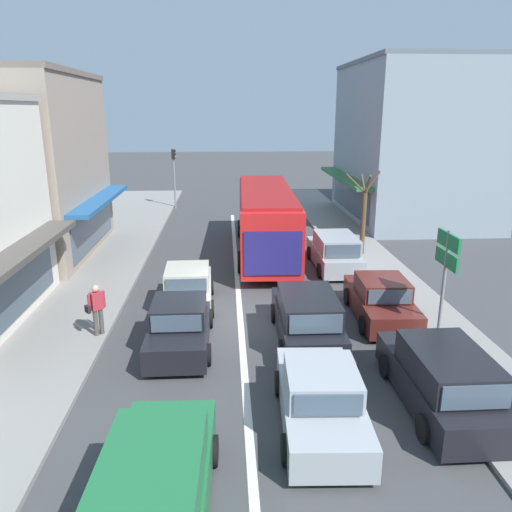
{
  "coord_description": "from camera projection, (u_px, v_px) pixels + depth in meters",
  "views": [
    {
      "loc": [
        -0.42,
        -15.17,
        6.91
      ],
      "look_at": [
        0.75,
        4.09,
        1.2
      ],
      "focal_mm": 35.0,
      "sensor_mm": 36.0,
      "label": 1
    }
  ],
  "objects": [
    {
      "name": "directional_road_sign",
      "position": [
        447.0,
        261.0,
        14.39
      ],
      "size": [
        0.1,
        1.4,
        3.6
      ],
      "color": "gray",
      "rests_on": "ground"
    },
    {
      "name": "sedan_queue_gap_filler",
      "position": [
        180.0,
        325.0,
        14.97
      ],
      "size": [
        1.91,
        4.21,
        1.47
      ],
      "color": "black",
      "rests_on": "ground"
    },
    {
      "name": "building_right_far",
      "position": [
        414.0,
        142.0,
        31.47
      ],
      "size": [
        8.82,
        11.2,
        9.76
      ],
      "color": "#84939E",
      "rests_on": "ground"
    },
    {
      "name": "city_bus",
      "position": [
        266.0,
        216.0,
        24.3
      ],
      "size": [
        2.96,
        10.92,
        3.23
      ],
      "color": "red",
      "rests_on": "ground"
    },
    {
      "name": "ground_plane",
      "position": [
        241.0,
        326.0,
        16.51
      ],
      "size": [
        140.0,
        140.0,
        0.0
      ],
      "primitive_type": "plane",
      "color": "#3F3F42"
    },
    {
      "name": "street_tree_right",
      "position": [
        363.0,
        216.0,
        23.83
      ],
      "size": [
        1.68,
        1.62,
        4.14
      ],
      "color": "brown",
      "rests_on": "ground"
    },
    {
      "name": "pedestrian_with_handbag_near",
      "position": [
        97.0,
        307.0,
        15.31
      ],
      "size": [
        0.57,
        0.54,
        1.63
      ],
      "color": "#4C4742",
      "rests_on": "sidewalk_left"
    },
    {
      "name": "shopfront_mid_block",
      "position": [
        17.0,
        167.0,
        23.36
      ],
      "size": [
        7.58,
        9.0,
        8.58
      ],
      "color": "gray",
      "rests_on": "ground"
    },
    {
      "name": "sidewalk_left",
      "position": [
        81.0,
        271.0,
        21.83
      ],
      "size": [
        5.2,
        44.0,
        0.14
      ],
      "primitive_type": "cube",
      "color": "gray",
      "rests_on": "ground"
    },
    {
      "name": "wagon_behind_bus_near",
      "position": [
        307.0,
        318.0,
        15.3
      ],
      "size": [
        1.96,
        4.51,
        1.58
      ],
      "color": "black",
      "rests_on": "ground"
    },
    {
      "name": "sedan_adjacent_lane_trail",
      "position": [
        320.0,
        399.0,
        11.16
      ],
      "size": [
        2.05,
        4.28,
        1.47
      ],
      "color": "#9EA3A8",
      "rests_on": "ground"
    },
    {
      "name": "parked_sedan_kerb_second",
      "position": [
        381.0,
        300.0,
        16.94
      ],
      "size": [
        2.02,
        4.26,
        1.47
      ],
      "color": "#561E19",
      "rests_on": "ground"
    },
    {
      "name": "wagon_behind_bus_mid",
      "position": [
        156.0,
        487.0,
        8.47
      ],
      "size": [
        2.07,
        4.56,
        1.58
      ],
      "color": "#1E6638",
      "rests_on": "ground"
    },
    {
      "name": "hatchback_queue_far_back",
      "position": [
        188.0,
        288.0,
        17.94
      ],
      "size": [
        1.9,
        3.74,
        1.54
      ],
      "color": "#B7B29E",
      "rests_on": "ground"
    },
    {
      "name": "kerb_right",
      "position": [
        373.0,
        266.0,
        22.6
      ],
      "size": [
        2.8,
        44.0,
        0.12
      ],
      "primitive_type": "cube",
      "color": "gray",
      "rests_on": "ground"
    },
    {
      "name": "lane_centre_line",
      "position": [
        238.0,
        285.0,
        20.34
      ],
      "size": [
        0.2,
        28.0,
        0.01
      ],
      "primitive_type": "cube",
      "color": "silver",
      "rests_on": "ground"
    },
    {
      "name": "parked_wagon_kerb_third",
      "position": [
        335.0,
        252.0,
        22.32
      ],
      "size": [
        1.94,
        4.5,
        1.58
      ],
      "color": "#9EA3A8",
      "rests_on": "ground"
    },
    {
      "name": "traffic_light_downstreet",
      "position": [
        174.0,
        168.0,
        35.25
      ],
      "size": [
        0.33,
        0.24,
        4.2
      ],
      "color": "gray",
      "rests_on": "ground"
    },
    {
      "name": "parked_wagon_kerb_front",
      "position": [
        442.0,
        379.0,
        11.83
      ],
      "size": [
        1.95,
        4.5,
        1.58
      ],
      "color": "black",
      "rests_on": "ground"
    }
  ]
}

